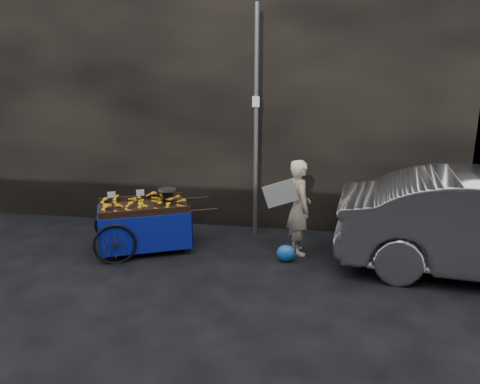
# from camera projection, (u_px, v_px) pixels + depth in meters

# --- Properties ---
(ground) EXTENTS (80.00, 80.00, 0.00)m
(ground) POSITION_uv_depth(u_px,v_px,m) (225.00, 260.00, 7.48)
(ground) COLOR black
(ground) RESTS_ON ground
(building_wall) EXTENTS (13.50, 2.00, 5.00)m
(building_wall) POSITION_uv_depth(u_px,v_px,m) (270.00, 91.00, 9.22)
(building_wall) COLOR black
(building_wall) RESTS_ON ground
(street_pole) EXTENTS (0.12, 0.10, 4.00)m
(street_pole) POSITION_uv_depth(u_px,v_px,m) (256.00, 124.00, 8.13)
(street_pole) COLOR slate
(street_pole) RESTS_ON ground
(banana_cart) EXTENTS (2.19, 1.65, 1.09)m
(banana_cart) POSITION_uv_depth(u_px,v_px,m) (141.00, 211.00, 7.73)
(banana_cart) COLOR black
(banana_cart) RESTS_ON ground
(vendor) EXTENTS (0.86, 0.67, 1.57)m
(vendor) POSITION_uv_depth(u_px,v_px,m) (299.00, 207.00, 7.55)
(vendor) COLOR tan
(vendor) RESTS_ON ground
(plastic_bag) EXTENTS (0.30, 0.24, 0.27)m
(plastic_bag) POSITION_uv_depth(u_px,v_px,m) (286.00, 253.00, 7.40)
(plastic_bag) COLOR blue
(plastic_bag) RESTS_ON ground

